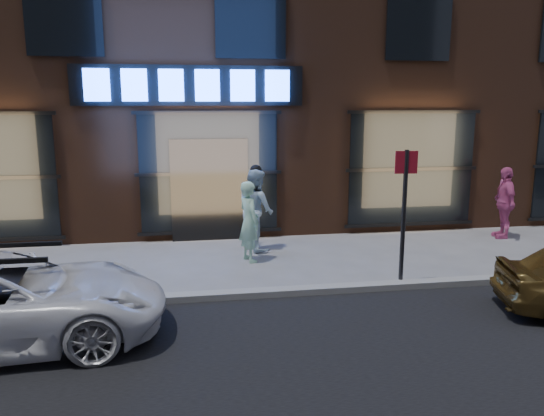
{
  "coord_description": "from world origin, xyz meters",
  "views": [
    {
      "loc": [
        -0.51,
        -8.43,
        3.25
      ],
      "look_at": [
        1.11,
        1.6,
        1.2
      ],
      "focal_mm": 35.0,
      "sensor_mm": 36.0,
      "label": 1
    }
  ],
  "objects_px": {
    "man_bowtie": "(249,222)",
    "sign_post": "(404,205)",
    "passerby": "(504,203)",
    "man_cap": "(256,209)"
  },
  "relations": [
    {
      "from": "man_cap",
      "to": "passerby",
      "type": "relative_size",
      "value": 1.05
    },
    {
      "from": "sign_post",
      "to": "man_cap",
      "type": "bearing_deg",
      "value": 133.27
    },
    {
      "from": "man_bowtie",
      "to": "man_cap",
      "type": "bearing_deg",
      "value": -36.25
    },
    {
      "from": "passerby",
      "to": "man_bowtie",
      "type": "bearing_deg",
      "value": -70.43
    },
    {
      "from": "man_cap",
      "to": "sign_post",
      "type": "xyz_separation_m",
      "value": [
        2.24,
        -2.8,
        0.57
      ]
    },
    {
      "from": "man_cap",
      "to": "passerby",
      "type": "height_order",
      "value": "man_cap"
    },
    {
      "from": "sign_post",
      "to": "man_bowtie",
      "type": "bearing_deg",
      "value": 146.73
    },
    {
      "from": "man_bowtie",
      "to": "man_cap",
      "type": "distance_m",
      "value": 0.9
    },
    {
      "from": "man_bowtie",
      "to": "sign_post",
      "type": "xyz_separation_m",
      "value": [
        2.5,
        -1.94,
        0.64
      ]
    },
    {
      "from": "passerby",
      "to": "sign_post",
      "type": "xyz_separation_m",
      "value": [
        -3.79,
        -2.88,
        0.61
      ]
    }
  ]
}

